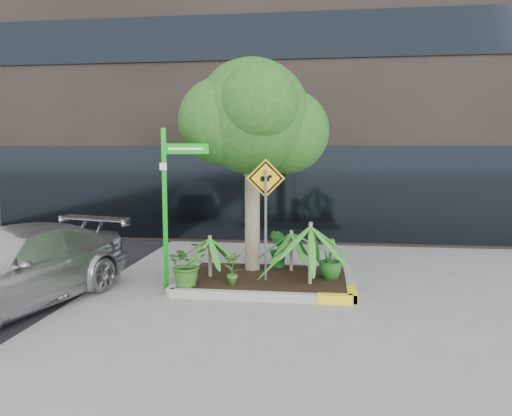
# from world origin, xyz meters

# --- Properties ---
(ground) EXTENTS (80.00, 80.00, 0.00)m
(ground) POSITION_xyz_m (0.00, 0.00, 0.00)
(ground) COLOR gray
(ground) RESTS_ON ground
(building) EXTENTS (18.00, 8.00, 15.00)m
(building) POSITION_xyz_m (0.50, 8.50, 7.50)
(building) COLOR #2D2621
(building) RESTS_ON ground
(planter) EXTENTS (3.35, 2.36, 0.15)m
(planter) POSITION_xyz_m (0.23, 0.27, 0.10)
(planter) COLOR #9E9E99
(planter) RESTS_ON ground
(tree) EXTENTS (2.97, 2.64, 4.46)m
(tree) POSITION_xyz_m (-0.15, 0.87, 3.25)
(tree) COLOR gray
(tree) RESTS_ON ground
(palm_front) EXTENTS (1.28, 1.28, 1.42)m
(palm_front) POSITION_xyz_m (1.06, -0.11, 1.22)
(palm_front) COLOR gray
(palm_front) RESTS_ON ground
(palm_left) EXTENTS (0.90, 0.90, 1.00)m
(palm_left) POSITION_xyz_m (-0.89, 0.17, 0.90)
(palm_left) COLOR gray
(palm_left) RESTS_ON ground
(palm_back) EXTENTS (0.93, 0.93, 1.03)m
(palm_back) POSITION_xyz_m (0.65, 0.84, 0.92)
(palm_back) COLOR gray
(palm_back) RESTS_ON ground
(parked_car) EXTENTS (2.87, 4.83, 1.31)m
(parked_car) POSITION_xyz_m (-3.80, -1.74, 0.66)
(parked_car) COLOR #B5B4B9
(parked_car) RESTS_ON ground
(shrub_a) EXTENTS (1.04, 1.04, 0.82)m
(shrub_a) POSITION_xyz_m (-1.15, -0.55, 0.56)
(shrub_a) COLOR #2B621C
(shrub_a) RESTS_ON planter
(shrub_b) EXTENTS (0.55, 0.55, 0.82)m
(shrub_b) POSITION_xyz_m (1.44, 0.30, 0.56)
(shrub_b) COLOR #205B1B
(shrub_b) RESTS_ON planter
(shrub_c) EXTENTS (0.46, 0.46, 0.63)m
(shrub_c) POSITION_xyz_m (-0.34, -0.36, 0.47)
(shrub_c) COLOR #3B7724
(shrub_c) RESTS_ON planter
(shrub_d) EXTENTS (0.60, 0.60, 0.80)m
(shrub_d) POSITION_xyz_m (0.39, 1.06, 0.55)
(shrub_d) COLOR #1E6723
(shrub_d) RESTS_ON planter
(street_sign_post) EXTENTS (1.07, 0.85, 2.99)m
(street_sign_post) POSITION_xyz_m (-1.58, -0.23, 1.85)
(street_sign_post) COLOR #0C8411
(street_sign_post) RESTS_ON ground
(cattle_sign) EXTENTS (0.70, 0.33, 2.28)m
(cattle_sign) POSITION_xyz_m (0.24, -0.15, 1.70)
(cattle_sign) COLOR slate
(cattle_sign) RESTS_ON ground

